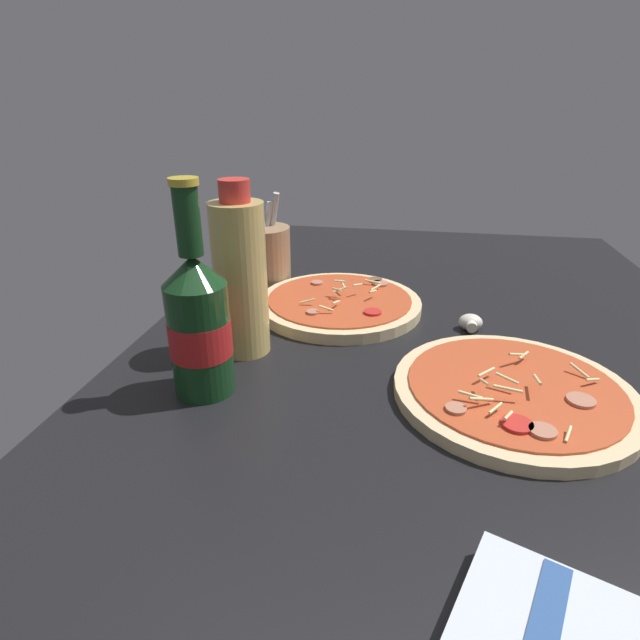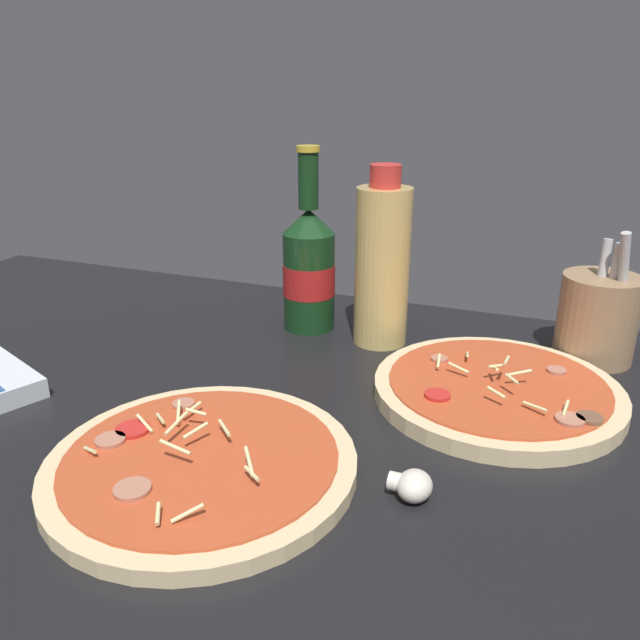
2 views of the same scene
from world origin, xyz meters
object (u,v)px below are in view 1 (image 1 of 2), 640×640
at_px(pizza_far, 340,303).
at_px(oil_bottle, 240,277).
at_px(pizza_near, 513,392).
at_px(beer_bottle, 199,323).
at_px(mushroom_left, 471,323).
at_px(utensil_crock, 265,255).

xyz_separation_m(pizza_far, oil_bottle, (-0.17, 0.12, 0.10)).
distance_m(pizza_near, beer_bottle, 0.39).
height_order(beer_bottle, oil_bottle, beer_bottle).
distance_m(oil_bottle, mushroom_left, 0.37).
xyz_separation_m(beer_bottle, mushroom_left, (0.24, -0.35, -0.08)).
distance_m(oil_bottle, utensil_crock, 0.29).
bearing_deg(mushroom_left, pizza_near, -170.34).
distance_m(pizza_far, mushroom_left, 0.22).
height_order(pizza_near, oil_bottle, oil_bottle).
height_order(pizza_far, mushroom_left, pizza_far).
relative_size(pizza_far, utensil_crock, 1.59).
height_order(pizza_far, utensil_crock, utensil_crock).
relative_size(oil_bottle, mushroom_left, 6.29).
relative_size(oil_bottle, utensil_crock, 1.38).
bearing_deg(utensil_crock, beer_bottle, -175.63).
height_order(pizza_near, pizza_far, pizza_far).
relative_size(pizza_near, mushroom_left, 7.48).
height_order(oil_bottle, mushroom_left, oil_bottle).
bearing_deg(beer_bottle, oil_bottle, -7.84).
bearing_deg(oil_bottle, pizza_far, -33.74).
bearing_deg(mushroom_left, utensil_crock, 68.00).
height_order(beer_bottle, utensil_crock, beer_bottle).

